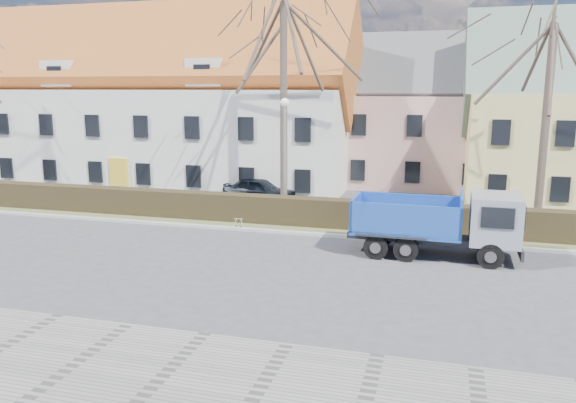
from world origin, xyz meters
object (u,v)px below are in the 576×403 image
(dump_truck, at_px, (429,223))
(cart_frame, at_px, (235,223))
(streetlight, at_px, (285,160))
(parked_car_a, at_px, (260,190))

(dump_truck, distance_m, cart_frame, 8.89)
(streetlight, relative_size, cart_frame, 9.90)
(cart_frame, distance_m, parked_car_a, 6.01)
(cart_frame, xyz_separation_m, parked_car_a, (-0.76, 5.95, 0.44))
(cart_frame, relative_size, parked_car_a, 0.14)
(cart_frame, height_order, parked_car_a, parked_car_a)
(dump_truck, height_order, parked_car_a, dump_truck)
(dump_truck, xyz_separation_m, streetlight, (-6.84, 4.17, 1.67))
(dump_truck, height_order, streetlight, streetlight)
(streetlight, relative_size, parked_car_a, 1.41)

